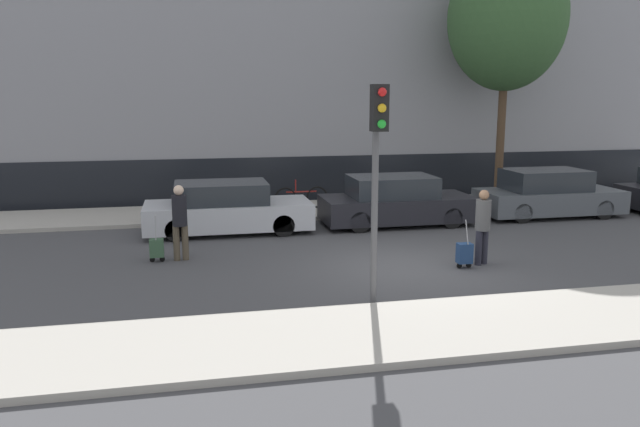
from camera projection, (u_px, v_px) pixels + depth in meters
ground_plane at (406, 267)px, 13.98m from camera, size 80.00×80.00×0.00m
sidewalk_near at (482, 324)px, 10.37m from camera, size 28.00×2.50×0.12m
sidewalk_far at (334, 209)px, 20.69m from camera, size 28.00×3.00×0.12m
building_facade at (312, 55)px, 23.36m from camera, size 28.00×3.28×10.52m
parked_car_0 at (226, 209)px, 17.39m from camera, size 4.59×1.90×1.42m
parked_car_1 at (396, 202)px, 18.41m from camera, size 4.45×1.90×1.45m
parked_car_2 at (548, 195)px, 19.66m from camera, size 4.45×1.84×1.48m
pedestrian_left at (180, 218)px, 14.39m from camera, size 0.35×0.34×1.77m
trolley_left at (157, 248)px, 14.37m from camera, size 0.34×0.29×1.08m
pedestrian_right at (483, 222)px, 14.03m from camera, size 0.34×0.34×1.72m
trolley_right at (465, 253)px, 13.84m from camera, size 0.34×0.29×1.11m
traffic_light at (377, 152)px, 10.88m from camera, size 0.28×0.47×3.99m
parked_bicycle at (301, 197)px, 20.35m from camera, size 1.77×0.06×0.96m
bare_tree_near_crossing at (507, 18)px, 20.83m from camera, size 3.95×3.95×8.61m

